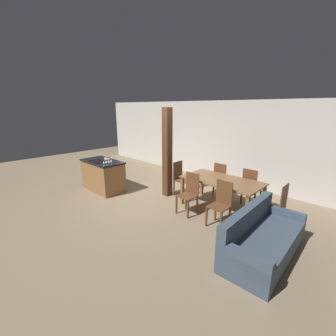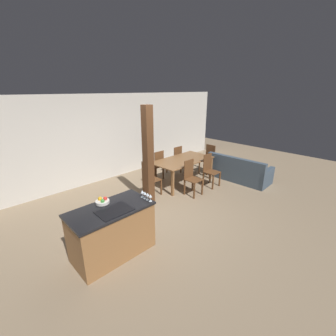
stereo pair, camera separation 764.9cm
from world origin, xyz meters
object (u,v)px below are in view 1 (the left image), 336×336
object	(u,v)px
kitchen_island	(103,175)
dining_chair_near_left	(189,193)
dining_chair_far_left	(221,179)
dining_chair_head_end	(181,178)
wine_glass_middle	(106,162)
timber_post	(167,153)
dining_chair_near_right	(221,203)
couch	(262,240)
wine_glass_near	(104,162)
wine_glass_end	(111,161)
fruit_bowl	(108,158)
dining_table	(222,183)
dining_chair_foot_end	(277,205)
wine_glass_far	(109,161)
dining_chair_far_right	(251,186)

from	to	relation	value
kitchen_island	dining_chair_near_left	bearing A→B (deg)	12.02
dining_chair_far_left	dining_chair_head_end	bearing A→B (deg)	38.78
wine_glass_middle	timber_post	xyz separation A→B (m)	(1.08, 1.29, 0.21)
kitchen_island	dining_chair_near_right	distance (m)	3.79
dining_chair_head_end	couch	bearing A→B (deg)	-111.31
wine_glass_near	wine_glass_end	size ratio (longest dim) A/B	1.00
wine_glass_middle	dining_chair_head_end	size ratio (longest dim) A/B	0.14
timber_post	dining_chair_far_left	bearing A→B (deg)	40.86
kitchen_island	fruit_bowl	world-z (taller)	fruit_bowl
wine_glass_near	dining_chair_near_left	bearing A→B (deg)	22.26
wine_glass_end	dining_chair_near_right	xyz separation A→B (m)	(3.11, 0.69, -0.53)
dining_chair_near_right	couch	world-z (taller)	dining_chair_near_right
dining_table	dining_chair_near_left	size ratio (longest dim) A/B	1.95
wine_glass_near	wine_glass_middle	distance (m)	0.08
wine_glass_near	dining_chair_foot_end	size ratio (longest dim) A/B	0.14
dining_table	dining_chair_near_left	world-z (taller)	dining_chair_near_left
wine_glass_far	timber_post	xyz separation A→B (m)	(1.08, 1.21, 0.21)
wine_glass_near	dining_chair_far_right	world-z (taller)	wine_glass_near
wine_glass_end	couch	distance (m)	4.25
wine_glass_near	dining_chair_near_right	world-z (taller)	wine_glass_near
wine_glass_near	dining_chair_far_right	distance (m)	3.95
dining_chair_far_right	timber_post	distance (m)	2.38
dining_chair_foot_end	couch	world-z (taller)	dining_chair_foot_end
wine_glass_end	dining_chair_far_left	distance (m)	3.15
fruit_bowl	wine_glass_near	bearing A→B (deg)	-39.51
dining_chair_head_end	wine_glass_end	bearing A→B (deg)	136.56
wine_glass_middle	dining_chair_foot_end	distance (m)	4.34
wine_glass_far	kitchen_island	bearing A→B (deg)	166.47
dining_table	timber_post	bearing A→B (deg)	-170.00
wine_glass_end	dining_chair_near_right	distance (m)	3.23
dining_chair_far_right	couch	world-z (taller)	dining_chair_far_right
dining_chair_far_left	couch	distance (m)	2.67
kitchen_island	wine_glass_near	xyz separation A→B (m)	(0.64, -0.31, 0.57)
dining_chair_far_right	couch	xyz separation A→B (m)	(1.06, -1.83, -0.24)
dining_chair_near_left	dining_chair_far_left	xyz separation A→B (m)	(0.00, 1.45, 0.00)
dining_table	dining_chair_foot_end	world-z (taller)	dining_chair_foot_end
wine_glass_near	wine_glass_far	world-z (taller)	same
dining_chair_head_end	dining_chair_foot_end	xyz separation A→B (m)	(2.67, 0.00, 0.00)
dining_chair_head_end	wine_glass_middle	bearing A→B (deg)	139.48
kitchen_island	dining_table	size ratio (longest dim) A/B	0.74
kitchen_island	dining_chair_far_left	xyz separation A→B (m)	(2.88, 2.07, 0.05)
dining_chair_far_left	kitchen_island	bearing A→B (deg)	35.66
wine_glass_near	dining_chair_near_right	size ratio (longest dim) A/B	0.14
wine_glass_far	dining_chair_far_left	distance (m)	3.20
kitchen_island	dining_chair_head_end	size ratio (longest dim) A/B	1.44
dining_chair_far_right	couch	size ratio (longest dim) A/B	0.50
wine_glass_middle	dining_chair_near_right	bearing A→B (deg)	15.18
dining_chair_near_left	dining_chair_near_right	size ratio (longest dim) A/B	1.00
dining_chair_far_left	dining_chair_far_right	bearing A→B (deg)	-180.00
kitchen_island	wine_glass_near	size ratio (longest dim) A/B	10.13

